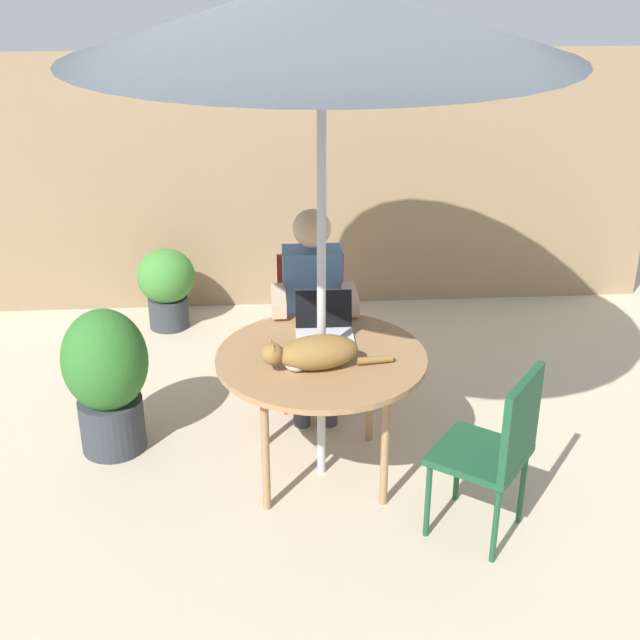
% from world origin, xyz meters
% --- Properties ---
extents(ground_plane, '(14.00, 14.00, 0.00)m').
position_xyz_m(ground_plane, '(0.00, 0.00, 0.00)').
color(ground_plane, '#BCAD93').
extents(fence_back, '(5.30, 0.08, 1.89)m').
position_xyz_m(fence_back, '(0.00, 2.28, 0.94)').
color(fence_back, '#937756').
rests_on(fence_back, ground).
extents(patio_table, '(1.07, 1.07, 0.71)m').
position_xyz_m(patio_table, '(0.00, 0.00, 0.65)').
color(patio_table, '#9E754C').
rests_on(patio_table, ground).
extents(patio_umbrella, '(2.26, 2.26, 2.50)m').
position_xyz_m(patio_umbrella, '(0.00, 0.00, 2.32)').
color(patio_umbrella, '#B7B7BC').
rests_on(patio_umbrella, ground).
extents(chair_occupied, '(0.40, 0.40, 0.89)m').
position_xyz_m(chair_occupied, '(0.00, 0.87, 0.52)').
color(chair_occupied, maroon).
rests_on(chair_occupied, ground).
extents(chair_empty, '(0.56, 0.56, 0.89)m').
position_xyz_m(chair_empty, '(0.77, -0.57, 0.52)').
color(chair_empty, '#194C2D').
rests_on(chair_empty, ground).
extents(person_seated, '(0.48, 0.48, 1.23)m').
position_xyz_m(person_seated, '(0.00, 0.71, 0.69)').
color(person_seated, '#4C72A5').
rests_on(person_seated, ground).
extents(laptop, '(0.30, 0.25, 0.21)m').
position_xyz_m(laptop, '(0.03, 0.26, 0.77)').
color(laptop, silver).
rests_on(laptop, patio_table).
extents(cat, '(0.65, 0.25, 0.17)m').
position_xyz_m(cat, '(-0.05, -0.13, 0.79)').
color(cat, olive).
rests_on(cat, patio_table).
extents(potted_plant_near_fence, '(0.41, 0.41, 0.59)m').
position_xyz_m(potted_plant_near_fence, '(-0.98, 1.90, 0.33)').
color(potted_plant_near_fence, '#33383D').
rests_on(potted_plant_near_fence, ground).
extents(potted_plant_by_chair, '(0.46, 0.46, 0.84)m').
position_xyz_m(potted_plant_by_chair, '(-1.15, 0.32, 0.46)').
color(potted_plant_by_chair, '#33383D').
rests_on(potted_plant_by_chair, ground).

